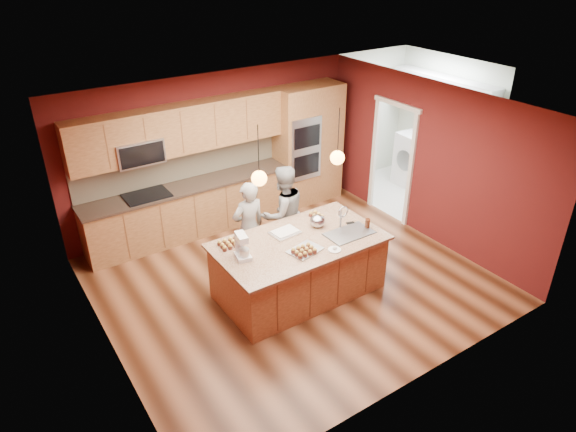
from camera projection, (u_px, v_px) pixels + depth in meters
floor at (292, 280)px, 7.92m from camera, size 5.50×5.50×0.00m
ceiling at (293, 109)px, 6.64m from camera, size 5.50×5.50×0.00m
wall_back at (214, 149)px, 9.11m from camera, size 5.50×0.00×5.50m
wall_front at (423, 290)px, 5.45m from camera, size 5.50×0.00×5.50m
wall_left at (96, 261)px, 5.94m from camera, size 0.00×5.00×5.00m
wall_right at (428, 161)px, 8.62m from camera, size 0.00×5.00×5.00m
cabinet_run at (186, 182)px, 8.77m from camera, size 3.74×0.64×2.30m
oven_column at (308, 145)px, 9.88m from camera, size 1.30×0.62×2.30m
doorway_trim at (392, 163)px, 9.34m from camera, size 0.08×1.11×2.20m
laundry_room at (443, 96)px, 9.99m from camera, size 2.60×2.70×2.70m
pendant_left at (259, 178)px, 6.42m from camera, size 0.20×0.20×0.80m
pendant_right at (337, 157)px, 7.03m from camera, size 0.20×0.20×0.80m
island at (300, 266)px, 7.47m from camera, size 2.40×1.35×1.26m
person_left at (249, 227)px, 7.85m from camera, size 0.56×0.38×1.51m
person_right at (283, 214)px, 8.13m from camera, size 0.79×0.62×1.61m
stand_mixer at (242, 248)px, 6.79m from camera, size 0.23×0.29×0.36m
sheet_cake at (285, 232)px, 7.41m from camera, size 0.43×0.33×0.05m
cooling_rack at (305, 250)px, 7.01m from camera, size 0.51×0.41×0.02m
mixing_bowl at (318, 221)px, 7.57m from camera, size 0.23×0.23×0.20m
plate at (335, 250)px, 7.03m from camera, size 0.18×0.18×0.01m
tumbler at (367, 223)px, 7.54m from camera, size 0.07×0.07×0.14m
phone at (350, 223)px, 7.69m from camera, size 0.13×0.09×0.01m
cupcakes_left at (230, 243)px, 7.12m from camera, size 0.33×0.25×0.07m
cupcakes_rack at (304, 250)px, 6.92m from camera, size 0.33×0.24×0.07m
cupcakes_right at (316, 215)px, 7.83m from camera, size 0.17×0.26×0.08m
washer at (443, 175)px, 10.35m from camera, size 0.72×0.73×0.90m
dryer at (416, 160)px, 10.79m from camera, size 0.74×0.76×1.11m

